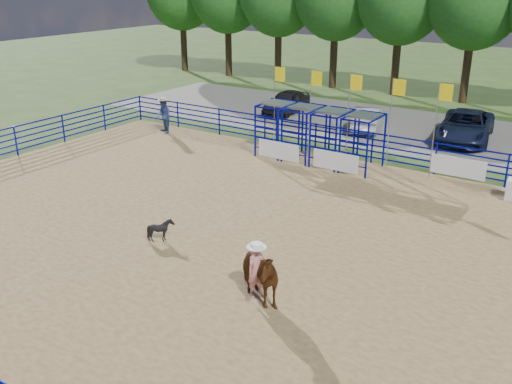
{
  "coord_description": "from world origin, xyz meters",
  "views": [
    {
      "loc": [
        9.67,
        -14.49,
        8.52
      ],
      "look_at": [
        -0.6,
        1.0,
        1.3
      ],
      "focal_mm": 40.0,
      "sensor_mm": 36.0,
      "label": 1
    }
  ],
  "objects_px": {
    "car_b": "(368,118)",
    "car_a": "(287,102)",
    "horse_and_rider": "(256,271)",
    "calf": "(161,230)",
    "car_c": "(466,126)",
    "spectator_cowboy": "(164,116)"
  },
  "relations": [
    {
      "from": "horse_and_rider",
      "to": "calf",
      "type": "bearing_deg",
      "value": 163.98
    },
    {
      "from": "calf",
      "to": "car_b",
      "type": "height_order",
      "value": "car_b"
    },
    {
      "from": "horse_and_rider",
      "to": "car_c",
      "type": "distance_m",
      "value": 19.56
    },
    {
      "from": "spectator_cowboy",
      "to": "calf",
      "type": "bearing_deg",
      "value": -48.38
    },
    {
      "from": "calf",
      "to": "car_c",
      "type": "relative_size",
      "value": 0.14
    },
    {
      "from": "car_a",
      "to": "car_c",
      "type": "xyz_separation_m",
      "value": [
        11.21,
        -0.2,
        0.06
      ]
    },
    {
      "from": "car_c",
      "to": "horse_and_rider",
      "type": "bearing_deg",
      "value": -99.25
    },
    {
      "from": "calf",
      "to": "car_c",
      "type": "bearing_deg",
      "value": -14.1
    },
    {
      "from": "car_c",
      "to": "calf",
      "type": "bearing_deg",
      "value": -113.86
    },
    {
      "from": "spectator_cowboy",
      "to": "car_b",
      "type": "height_order",
      "value": "spectator_cowboy"
    },
    {
      "from": "car_a",
      "to": "car_b",
      "type": "height_order",
      "value": "car_a"
    },
    {
      "from": "spectator_cowboy",
      "to": "car_c",
      "type": "relative_size",
      "value": 0.35
    },
    {
      "from": "car_a",
      "to": "spectator_cowboy",
      "type": "bearing_deg",
      "value": -114.42
    },
    {
      "from": "spectator_cowboy",
      "to": "car_a",
      "type": "bearing_deg",
      "value": 68.17
    },
    {
      "from": "car_a",
      "to": "car_c",
      "type": "height_order",
      "value": "car_c"
    },
    {
      "from": "horse_and_rider",
      "to": "car_c",
      "type": "xyz_separation_m",
      "value": [
        0.47,
        19.55,
        -0.15
      ]
    },
    {
      "from": "spectator_cowboy",
      "to": "car_c",
      "type": "xyz_separation_m",
      "value": [
        14.43,
        7.82,
        -0.21
      ]
    },
    {
      "from": "car_a",
      "to": "car_b",
      "type": "relative_size",
      "value": 1.04
    },
    {
      "from": "horse_and_rider",
      "to": "car_b",
      "type": "xyz_separation_m",
      "value": [
        -4.75,
        18.71,
        -0.27
      ]
    },
    {
      "from": "car_b",
      "to": "car_a",
      "type": "bearing_deg",
      "value": -25.87
    },
    {
      "from": "horse_and_rider",
      "to": "car_a",
      "type": "distance_m",
      "value": 22.49
    },
    {
      "from": "horse_and_rider",
      "to": "car_b",
      "type": "distance_m",
      "value": 19.3
    }
  ]
}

